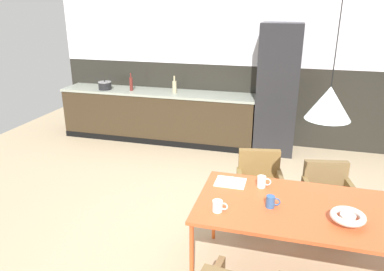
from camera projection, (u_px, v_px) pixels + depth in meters
The scene contains 17 objects.
ground_plane at pixel (234, 249), 3.69m from camera, with size 9.71×9.71×0.00m, color tan.
back_wall_splashback_dark at pixel (265, 105), 6.35m from camera, with size 7.47×0.12×1.35m, color black.
back_wall_panel_upper at pixel (270, 24), 5.89m from camera, with size 7.47×0.12×1.35m, color silver.
kitchen_counter at pixel (158, 116), 6.56m from camera, with size 3.49×0.63×0.89m.
refrigerator_column at pixel (278, 90), 5.84m from camera, with size 0.64×0.60×2.08m, color #232326.
dining_table at pixel (315, 213), 2.99m from camera, with size 1.95×0.95×0.76m.
armchair_head_of_table at pixel (327, 189), 3.83m from camera, with size 0.56×0.55×0.77m.
armchair_near_window at pixel (259, 179), 4.01m from camera, with size 0.56×0.55×0.82m.
fruit_bowl at pixel (348, 217), 2.76m from camera, with size 0.26×0.26×0.09m.
open_book at pixel (230, 182), 3.41m from camera, with size 0.28×0.22×0.02m.
mug_tall_blue at pixel (271, 202), 2.98m from camera, with size 0.12×0.07×0.10m.
mug_dark_espresso at pixel (262, 182), 3.31m from camera, with size 0.13×0.08×0.11m.
mug_wide_latte at pixel (218, 206), 2.93m from camera, with size 0.13×0.08×0.09m.
cooking_pot at pixel (105, 86), 6.52m from camera, with size 0.23×0.23×0.17m.
bottle_vinegar_dark at pixel (174, 86), 6.26m from camera, with size 0.07×0.07×0.29m.
bottle_oil_tall at pixel (131, 84), 6.42m from camera, with size 0.06×0.06×0.31m.
pendant_lamp_over_table_near at pixel (329, 103), 2.72m from camera, with size 0.34×0.34×1.14m.
Camera 1 is at (0.41, -3.09, 2.33)m, focal length 34.12 mm.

